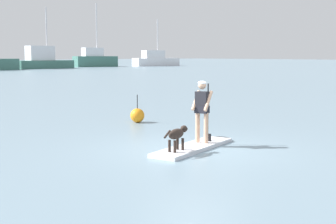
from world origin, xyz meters
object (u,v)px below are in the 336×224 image
at_px(moored_boat_port, 95,59).
at_px(moored_boat_outer, 43,60).
at_px(person_paddler, 202,107).
at_px(dog, 177,134).
at_px(moored_boat_starboard, 155,60).
at_px(marker_buoy, 137,115).
at_px(paddleboard, 197,146).

bearing_deg(moored_boat_port, moored_boat_outer, -160.51).
bearing_deg(person_paddler, dog, -163.71).
bearing_deg(dog, moored_boat_outer, 65.18).
relative_size(moored_boat_outer, moored_boat_starboard, 1.06).
distance_m(person_paddler, moored_boat_outer, 75.94).
height_order(dog, marker_buoy, marker_buoy).
bearing_deg(moored_boat_outer, paddleboard, -114.23).
bearing_deg(moored_boat_starboard, marker_buoy, -130.47).
height_order(moored_boat_outer, marker_buoy, moored_boat_outer).
bearing_deg(marker_buoy, dog, -118.30).
height_order(moored_boat_outer, moored_boat_starboard, moored_boat_outer).
bearing_deg(marker_buoy, moored_boat_outer, 65.47).
xyz_separation_m(paddleboard, moored_boat_starboard, (58.19, 71.00, 1.22)).
distance_m(paddleboard, moored_boat_starboard, 91.81).
bearing_deg(moored_boat_starboard, moored_boat_port, 165.82).
height_order(moored_boat_port, moored_boat_starboard, moored_boat_port).
relative_size(paddleboard, dog, 3.26).
distance_m(moored_boat_port, marker_buoy, 81.81).
bearing_deg(marker_buoy, person_paddler, -107.74).
height_order(person_paddler, dog, person_paddler).
height_order(dog, moored_boat_outer, moored_boat_outer).
distance_m(paddleboard, dog, 1.14).
distance_m(moored_boat_outer, marker_buoy, 70.91).
height_order(paddleboard, person_paddler, person_paddler).
distance_m(person_paddler, marker_buoy, 5.14).
distance_m(moored_boat_port, moored_boat_starboard, 13.51).
bearing_deg(moored_boat_starboard, dog, -129.70).
xyz_separation_m(moored_boat_outer, moored_boat_starboard, (26.96, 1.59, -0.21)).
xyz_separation_m(person_paddler, moored_boat_port, (44.84, 74.24, 0.42)).
bearing_deg(moored_boat_outer, marker_buoy, -114.53).
xyz_separation_m(dog, moored_boat_outer, (32.23, 69.70, 0.97)).
height_order(paddleboard, moored_boat_starboard, moored_boat_starboard).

